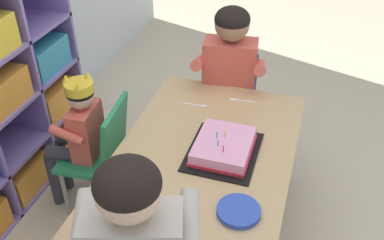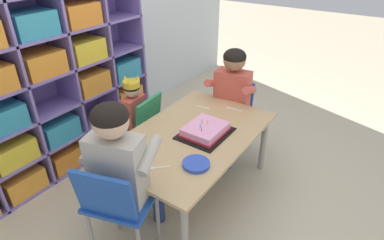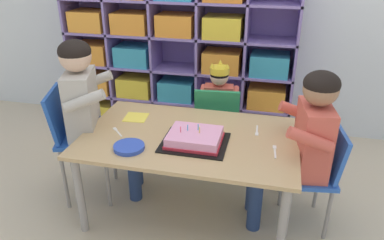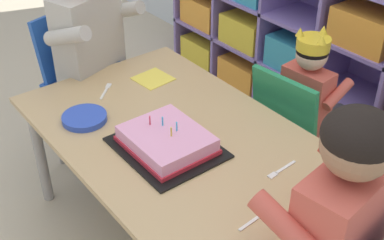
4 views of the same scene
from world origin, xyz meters
name	(u,v)px [view 4 (image 4 of 4)]	position (x,y,z in m)	size (l,w,h in m)	color
ground	(179,237)	(0.00, 0.00, 0.00)	(16.00, 16.00, 0.00)	beige
activity_table	(177,146)	(0.00, 0.00, 0.49)	(1.27, 0.80, 0.54)	tan
classroom_chair_blue	(293,126)	(0.07, 0.57, 0.38)	(0.37, 0.35, 0.66)	#238451
child_with_crown	(312,93)	(0.06, 0.68, 0.50)	(0.31, 0.31, 0.81)	#D15647
classroom_chair_adult_side	(84,73)	(-0.75, 0.00, 0.48)	(0.44, 0.45, 0.77)	#1E4CA8
adult_helper_seated	(99,42)	(-0.64, 0.04, 0.67)	(0.48, 0.46, 1.08)	#B2ADA3
guest_at_table_side	(322,217)	(0.65, 0.04, 0.60)	(0.45, 0.43, 0.98)	#D15647
birthday_cake_on_tray	(167,142)	(0.05, -0.08, 0.57)	(0.37, 0.31, 0.10)	black
paper_plate_stack	(85,118)	(-0.29, -0.23, 0.56)	(0.17, 0.17, 0.02)	blue
paper_napkin_square	(153,79)	(-0.40, 0.16, 0.55)	(0.15, 0.15, 0.00)	#F4DB4C
fork_near_child_seat	(257,218)	(0.50, -0.07, 0.55)	(0.03, 0.14, 0.00)	white
fork_beside_plate_stack	(280,170)	(0.39, 0.15, 0.55)	(0.02, 0.13, 0.00)	white
fork_at_table_front_edge	(106,90)	(-0.44, -0.05, 0.55)	(0.10, 0.10, 0.00)	white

